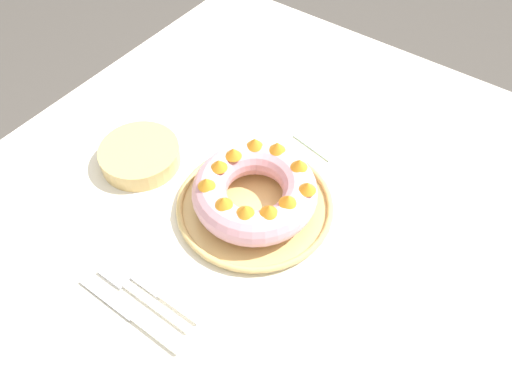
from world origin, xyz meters
The scene contains 9 objects.
ground_plane centered at (0.00, 0.00, 0.00)m, with size 8.00×8.00×0.00m, color #4C4742.
dining_table centered at (0.00, 0.00, 0.64)m, with size 1.25×1.08×0.72m.
serving_dish centered at (0.01, 0.00, 0.73)m, with size 0.29×0.29×0.02m.
bundt_cake centered at (0.01, 0.00, 0.78)m, with size 0.23×0.23×0.08m.
fork centered at (-0.25, 0.05, 0.73)m, with size 0.02×0.19×0.01m.
serving_knife centered at (-0.28, 0.02, 0.73)m, with size 0.02×0.22×0.01m.
cake_knife centered at (-0.23, 0.02, 0.73)m, with size 0.02×0.18×0.01m.
side_bowl centered at (-0.03, 0.26, 0.74)m, with size 0.16×0.16×0.04m, color tan.
napkin centered at (0.27, -0.02, 0.73)m, with size 0.14×0.10×0.00m, color #B2D1B7.
Camera 1 is at (-0.45, -0.33, 1.47)m, focal length 35.00 mm.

